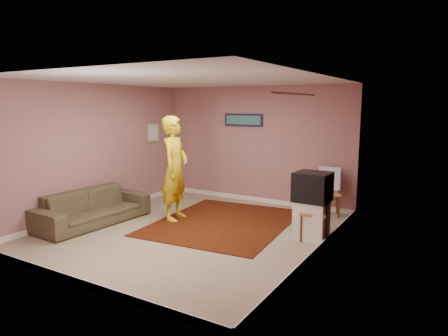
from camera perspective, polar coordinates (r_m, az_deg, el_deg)
The scene contains 26 objects.
ground at distance 7.14m, azimuth -4.61°, elevation -8.87°, with size 5.00×5.00×0.00m, color tan.
wall_back at distance 8.99m, azimuth 4.55°, elevation 3.32°, with size 4.50×0.02×2.60m, color #A07069.
wall_front at distance 5.06m, azimuth -21.41°, elevation -1.76°, with size 4.50×0.02×2.60m, color #A07069.
wall_left at distance 8.36m, azimuth -17.43°, elevation 2.50°, with size 0.02×5.00×2.60m, color #A07069.
wall_right at distance 5.85m, azimuth 13.50°, elevation 0.02°, with size 0.02×5.00×2.60m, color #A07069.
ceiling at distance 6.81m, azimuth -4.89°, elevation 12.44°, with size 4.50×5.00×0.02m, color silver.
baseboard_back at distance 9.19m, azimuth 4.42°, elevation -4.46°, with size 4.50×0.02×0.10m, color white.
baseboard_front at distance 5.43m, azimuth -20.54°, elevation -14.82°, with size 4.50×0.02×0.10m, color white.
baseboard_left at distance 8.57m, azimuth -16.99°, elevation -5.83°, with size 0.02×5.00×0.10m, color white.
baseboard_right at distance 6.17m, azimuth 12.98°, elevation -11.51°, with size 0.02×5.00×0.10m, color white.
window at distance 4.99m, azimuth 10.41°, elevation 0.33°, with size 0.01×1.10×1.50m, color black.
curtain_sheer at distance 4.89m, azimuth 9.57°, elevation -2.20°, with size 0.01×0.75×2.10m, color white.
curtain_floral at distance 5.54m, azimuth 12.06°, elevation -0.95°, with size 0.01×0.35×2.10m, color white.
curtain_rod at distance 4.95m, azimuth 10.21°, elevation 10.37°, with size 0.02×0.02×1.40m, color #5F2D1C.
picture_back at distance 9.06m, azimuth 2.78°, elevation 6.87°, with size 0.95×0.04×0.28m.
picture_left at distance 9.45m, azimuth -10.12°, elevation 5.01°, with size 0.04×0.38×0.42m.
area_rug at distance 7.56m, azimuth -0.08°, elevation -7.74°, with size 2.32×2.90×0.02m, color black.
tv_cabinet at distance 6.75m, azimuth 12.38°, elevation -7.29°, with size 0.50×0.46×0.64m, color white.
crt_tv at distance 6.62m, azimuth 12.50°, elevation -2.64°, with size 0.58×0.52×0.48m.
chair_a at distance 8.19m, azimuth 14.81°, elevation -2.66°, with size 0.53×0.52×0.51m.
dvd_player at distance 8.20m, azimuth 14.80°, elevation -3.10°, with size 0.34×0.25×0.06m, color #ADADB2.
blue_throw at distance 8.15m, azimuth 14.87°, elevation -1.39°, with size 0.43×0.05×0.45m, color #9ABFFC.
chair_b at distance 6.65m, azimuth 12.82°, elevation -5.19°, with size 0.48×0.49×0.52m.
game_console at distance 6.67m, azimuth 12.80°, elevation -5.80°, with size 0.22×0.16×0.04m, color white.
sofa at distance 7.80m, azimuth -18.18°, elevation -5.36°, with size 2.15×0.84×0.63m, color brown.
person at distance 7.62m, azimuth -7.02°, elevation -0.08°, with size 0.72×0.48×1.99m, color yellow.
Camera 1 is at (3.95, -5.53, 2.19)m, focal length 32.00 mm.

